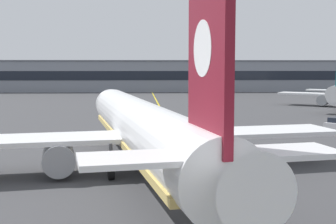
% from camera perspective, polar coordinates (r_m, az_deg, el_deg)
% --- Properties ---
extents(ground_plane, '(400.00, 400.00, 0.00)m').
position_cam_1_polar(ground_plane, '(28.13, 3.89, -10.92)').
color(ground_plane, '#3D3D3F').
extents(taxiway_centreline, '(4.02, 179.97, 0.01)m').
position_cam_1_polar(taxiway_centreline, '(57.43, 0.56, -2.35)').
color(taxiway_centreline, yellow).
rests_on(taxiway_centreline, ground).
extents(airliner_foreground, '(32.33, 41.26, 11.65)m').
position_cam_1_polar(airliner_foreground, '(34.97, -3.19, -1.98)').
color(airliner_foreground, white).
rests_on(airliner_foreground, ground).
extents(safety_cone_by_nose_gear, '(0.44, 0.44, 0.55)m').
position_cam_1_polar(safety_cone_by_nose_gear, '(51.27, -1.37, -3.04)').
color(safety_cone_by_nose_gear, orange).
rests_on(safety_cone_by_nose_gear, ground).
extents(terminal_building, '(134.66, 12.40, 9.82)m').
position_cam_1_polar(terminal_building, '(147.50, -3.56, 4.47)').
color(terminal_building, gray).
rests_on(terminal_building, ground).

